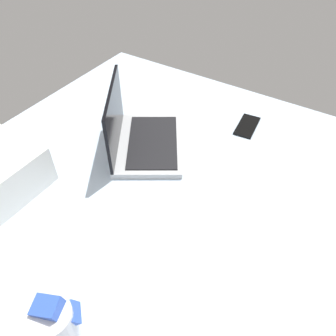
# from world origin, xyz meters

# --- Properties ---
(bed_mattress) EXTENTS (1.80, 1.40, 0.18)m
(bed_mattress) POSITION_xyz_m (0.00, 0.00, 0.09)
(bed_mattress) COLOR silver
(bed_mattress) RESTS_ON ground
(laptop) EXTENTS (0.40, 0.37, 0.23)m
(laptop) POSITION_xyz_m (0.34, 0.17, 0.22)
(laptop) COLOR #B7BABC
(laptop) RESTS_ON bed_mattress
(snack_cup) EXTENTS (0.11, 0.09, 0.14)m
(snack_cup) POSITION_xyz_m (-0.27, -0.06, 0.24)
(snack_cup) COLOR silver
(snack_cup) RESTS_ON bed_mattress
(cell_phone) EXTENTS (0.15, 0.08, 0.01)m
(cell_phone) POSITION_xyz_m (0.65, -0.11, 0.18)
(cell_phone) COLOR black
(cell_phone) RESTS_ON bed_mattress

